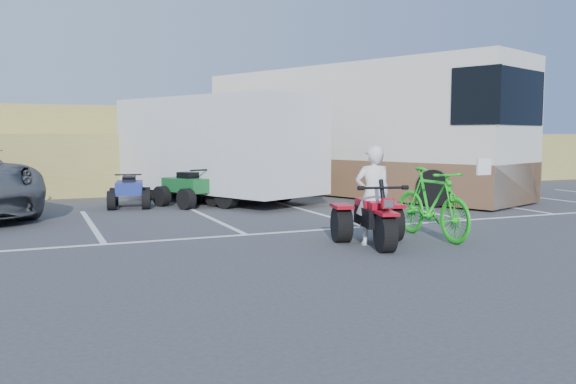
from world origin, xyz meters
name	(u,v)px	position (x,y,z in m)	size (l,w,h in m)	color
ground	(295,257)	(0.00, 0.00, 0.00)	(100.00, 100.00, 0.00)	#3C3C3E
parking_stripes	(259,221)	(0.87, 4.07, 0.00)	(28.00, 5.16, 0.01)	white
grass_embankment	(138,149)	(0.00, 15.48, 1.42)	(40.00, 8.50, 3.10)	olive
red_trike_atv	(375,246)	(1.71, 0.37, 0.00)	(1.29, 1.72, 1.12)	#A10917
rider	(373,195)	(1.74, 0.51, 0.89)	(0.65, 0.43, 1.78)	white
green_dirt_bike	(432,203)	(3.11, 0.64, 0.67)	(0.63, 2.24, 1.35)	#14BF19
cargo_trailer	(217,145)	(1.24, 8.64, 1.65)	(5.11, 7.05, 3.06)	silver
rv_motorhome	(353,140)	(6.03, 9.02, 1.78)	(7.01, 11.66, 4.11)	silver
quad_atv_blue	(130,208)	(-1.44, 7.94, 0.00)	(1.09, 1.47, 0.96)	navy
quad_atv_green	(188,206)	(0.09, 7.58, 0.00)	(1.21, 1.62, 1.06)	#145925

